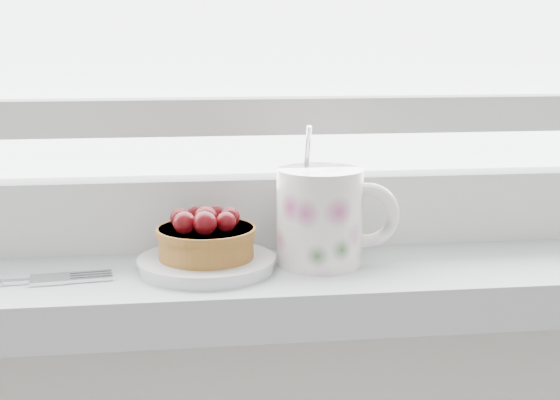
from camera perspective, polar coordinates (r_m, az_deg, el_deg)
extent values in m
cube|color=silver|center=(0.73, -3.65, -6.18)|extent=(1.60, 0.20, 0.04)
cube|color=silver|center=(0.78, -4.05, -0.78)|extent=(1.30, 0.05, 0.07)
cube|color=silver|center=(0.77, -4.15, 6.15)|extent=(1.30, 0.04, 0.04)
cylinder|color=silver|center=(0.70, -5.38, -4.67)|extent=(0.12, 0.12, 0.01)
cylinder|color=brown|center=(0.70, -5.41, -3.12)|extent=(0.08, 0.08, 0.03)
cylinder|color=brown|center=(0.70, -5.43, -2.28)|extent=(0.09, 0.09, 0.01)
sphere|color=#3F0609|center=(0.69, -5.45, -1.31)|extent=(0.02, 0.02, 0.02)
sphere|color=#3F0609|center=(0.70, -3.68, -1.27)|extent=(0.02, 0.02, 0.02)
sphere|color=#3F0609|center=(0.71, -4.69, -1.08)|extent=(0.02, 0.02, 0.02)
sphere|color=#3F0609|center=(0.71, -6.20, -1.11)|extent=(0.02, 0.02, 0.02)
sphere|color=#3F0609|center=(0.70, -7.32, -1.33)|extent=(0.02, 0.02, 0.02)
sphere|color=#3F0609|center=(0.68, -7.01, -1.68)|extent=(0.02, 0.02, 0.02)
sphere|color=#3F0609|center=(0.67, -5.52, -1.71)|extent=(0.02, 0.02, 0.02)
sphere|color=#3F0609|center=(0.68, -3.97, -1.61)|extent=(0.02, 0.02, 0.02)
cylinder|color=white|center=(0.71, 2.91, -1.25)|extent=(0.09, 0.09, 0.09)
cylinder|color=black|center=(0.70, 2.95, 1.97)|extent=(0.07, 0.07, 0.01)
torus|color=white|center=(0.72, 6.36, -1.11)|extent=(0.06, 0.02, 0.06)
cylinder|color=silver|center=(0.72, 2.01, 3.38)|extent=(0.01, 0.02, 0.05)
cube|color=silver|center=(0.70, -18.68, -5.68)|extent=(0.02, 0.01, 0.00)
cube|color=silver|center=(0.70, -16.48, -5.58)|extent=(0.04, 0.03, 0.00)
cube|color=silver|center=(0.69, -13.71, -5.70)|extent=(0.04, 0.01, 0.00)
cube|color=silver|center=(0.70, -13.72, -5.52)|extent=(0.04, 0.01, 0.00)
cube|color=silver|center=(0.70, -13.74, -5.35)|extent=(0.04, 0.01, 0.00)
cube|color=silver|center=(0.71, -13.75, -5.19)|extent=(0.04, 0.01, 0.00)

